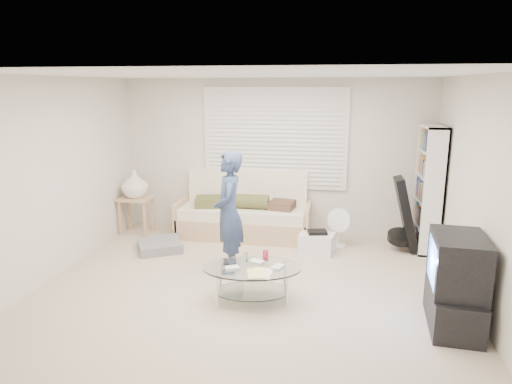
% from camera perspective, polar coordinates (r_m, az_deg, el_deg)
% --- Properties ---
extents(ground, '(5.00, 5.00, 0.00)m').
position_cam_1_polar(ground, '(5.68, -0.78, -11.62)').
color(ground, '#BBA891').
rests_on(ground, ground).
extents(room_shell, '(5.02, 4.52, 2.51)m').
position_cam_1_polar(room_shell, '(5.68, 0.07, 5.56)').
color(room_shell, beige).
rests_on(room_shell, ground).
extents(window_blinds, '(2.32, 0.08, 1.62)m').
position_cam_1_polar(window_blinds, '(7.38, 2.37, 6.69)').
color(window_blinds, silver).
rests_on(window_blinds, ground).
extents(futon_sofa, '(2.12, 0.85, 1.03)m').
position_cam_1_polar(futon_sofa, '(7.37, -1.47, -2.92)').
color(futon_sofa, tan).
rests_on(futon_sofa, ground).
extents(grey_floor_pillow, '(0.82, 0.82, 0.14)m').
position_cam_1_polar(grey_floor_pillow, '(6.96, -11.94, -6.55)').
color(grey_floor_pillow, slate).
rests_on(grey_floor_pillow, ground).
extents(side_table, '(0.53, 0.43, 1.05)m').
position_cam_1_polar(side_table, '(7.65, -14.90, 0.65)').
color(side_table, tan).
rests_on(side_table, ground).
extents(bookshelf, '(0.29, 0.77, 1.83)m').
position_cam_1_polar(bookshelf, '(7.10, 20.73, 0.39)').
color(bookshelf, white).
rests_on(bookshelf, ground).
extents(guitar_case, '(0.43, 0.40, 1.08)m').
position_cam_1_polar(guitar_case, '(7.00, 18.09, -3.24)').
color(guitar_case, black).
rests_on(guitar_case, ground).
extents(floor_fan, '(0.38, 0.24, 0.61)m').
position_cam_1_polar(floor_fan, '(6.97, 10.27, -3.97)').
color(floor_fan, white).
rests_on(floor_fan, ground).
extents(storage_bin, '(0.54, 0.43, 0.34)m').
position_cam_1_polar(storage_bin, '(6.73, 7.62, -6.28)').
color(storage_bin, white).
rests_on(storage_bin, ground).
extents(tv_unit, '(0.54, 0.91, 0.96)m').
position_cam_1_polar(tv_unit, '(5.03, 23.69, -10.40)').
color(tv_unit, black).
rests_on(tv_unit, ground).
extents(coffee_table, '(1.20, 0.87, 0.53)m').
position_cam_1_polar(coffee_table, '(5.18, -0.41, -10.16)').
color(coffee_table, silver).
rests_on(coffee_table, ground).
extents(standing_person, '(0.48, 0.64, 1.59)m').
position_cam_1_polar(standing_person, '(5.85, -3.42, -2.58)').
color(standing_person, navy).
rests_on(standing_person, ground).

